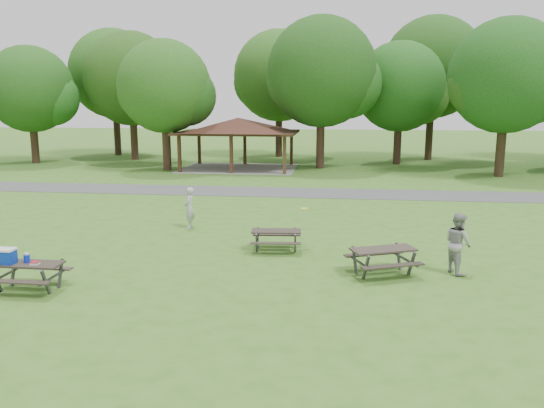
{
  "coord_description": "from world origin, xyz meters",
  "views": [
    {
      "loc": [
        3.33,
        -14.66,
        4.97
      ],
      "look_at": [
        1.0,
        4.0,
        1.3
      ],
      "focal_mm": 35.0,
      "sensor_mm": 36.0,
      "label": 1
    }
  ],
  "objects_px": {
    "picnic_table_middle": "(276,235)",
    "frisbee_catcher": "(458,243)",
    "frisbee_thrower": "(189,208)",
    "picnic_table_near": "(21,265)"
  },
  "relations": [
    {
      "from": "picnic_table_middle",
      "to": "frisbee_catcher",
      "type": "bearing_deg",
      "value": -16.99
    },
    {
      "from": "frisbee_thrower",
      "to": "frisbee_catcher",
      "type": "distance_m",
      "value": 10.36
    },
    {
      "from": "picnic_table_near",
      "to": "frisbee_thrower",
      "type": "relative_size",
      "value": 1.1
    },
    {
      "from": "picnic_table_near",
      "to": "frisbee_catcher",
      "type": "relative_size",
      "value": 0.99
    },
    {
      "from": "frisbee_thrower",
      "to": "picnic_table_near",
      "type": "bearing_deg",
      "value": -22.94
    },
    {
      "from": "picnic_table_middle",
      "to": "frisbee_thrower",
      "type": "distance_m",
      "value": 4.73
    },
    {
      "from": "picnic_table_middle",
      "to": "frisbee_thrower",
      "type": "bearing_deg",
      "value": 143.5
    },
    {
      "from": "picnic_table_near",
      "to": "frisbee_thrower",
      "type": "distance_m",
      "value": 7.84
    },
    {
      "from": "frisbee_thrower",
      "to": "frisbee_catcher",
      "type": "xyz_separation_m",
      "value": [
        9.33,
        -4.5,
        0.09
      ]
    },
    {
      "from": "frisbee_catcher",
      "to": "picnic_table_near",
      "type": "bearing_deg",
      "value": 81.7
    }
  ]
}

